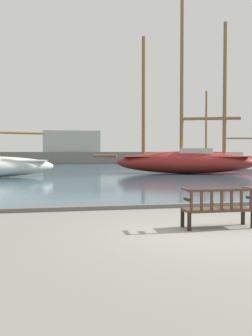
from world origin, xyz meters
The scene contains 7 objects.
ground_plane centered at (0.00, 0.00, 0.00)m, with size 160.00×160.00×0.00m, color gray.
harbor_water centered at (0.00, 44.00, 0.04)m, with size 100.00×80.00×0.08m, color #385666.
quay_edge_kerb centered at (0.00, 3.85, 0.06)m, with size 40.00×0.30×0.12m, color #5B5954.
park_bench centered at (0.56, 0.58, 0.47)m, with size 1.60×0.53×0.92m.
sailboat_nearest_port centered at (7.17, 20.60, 1.30)m, with size 12.70×6.50×14.94m.
sailboat_centre_channel centered at (15.36, 29.95, 0.97)m, with size 9.25×3.10×10.25m.
far_breakwater centered at (-0.32, 47.76, 1.43)m, with size 45.87×2.40×5.62m.
Camera 1 is at (-3.19, -7.39, 1.74)m, focal length 40.00 mm.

